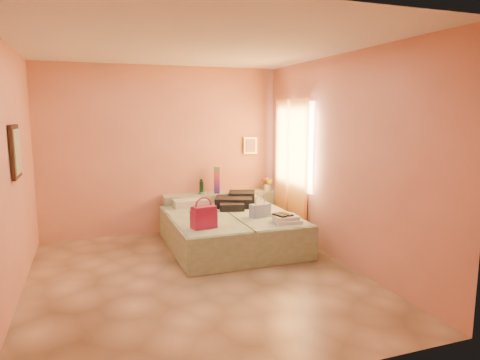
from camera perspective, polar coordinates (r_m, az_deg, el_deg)
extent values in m
plane|color=tan|center=(5.47, -5.69, -12.85)|extent=(4.50, 4.50, 0.00)
cube|color=#EA987D|center=(7.32, -10.16, 3.88)|extent=(4.00, 0.02, 2.80)
cube|color=#EA987D|center=(5.04, -28.58, 0.69)|extent=(0.02, 4.50, 2.80)
cube|color=#EA987D|center=(5.92, 13.23, 2.61)|extent=(0.02, 4.50, 2.80)
cube|color=silver|center=(5.14, -6.19, 17.52)|extent=(4.00, 4.50, 0.02)
cube|color=beige|center=(6.98, 7.54, 4.53)|extent=(0.02, 1.10, 1.40)
cube|color=#FFA43C|center=(6.87, 7.76, 1.51)|extent=(0.05, 0.55, 2.20)
cube|color=#FFA43C|center=(7.40, 5.62, 2.08)|extent=(0.05, 0.45, 2.20)
cube|color=black|center=(5.41, -27.80, 3.37)|extent=(0.04, 0.50, 0.60)
cube|color=gold|center=(7.69, 1.36, 4.63)|extent=(0.25, 0.04, 0.30)
cube|color=gray|center=(7.56, -2.43, -4.08)|extent=(2.05, 0.30, 0.65)
cube|color=#A4C09A|center=(6.44, -5.00, -7.13)|extent=(0.90, 2.00, 0.50)
cube|color=#A4C09A|center=(6.71, 2.50, -6.43)|extent=(0.90, 2.00, 0.50)
cylinder|color=#143823|center=(7.37, -5.16, -0.90)|extent=(0.07, 0.07, 0.24)
cube|color=#A6143F|center=(7.40, -3.12, -0.03)|extent=(0.12, 0.12, 0.45)
cylinder|color=#50936E|center=(7.36, -5.00, -1.75)|extent=(0.14, 0.14, 0.03)
cube|color=#2A4E2D|center=(7.52, -0.61, -1.51)|extent=(0.18, 0.14, 0.03)
cube|color=white|center=(7.70, 3.66, -0.36)|extent=(0.23, 0.23, 0.27)
cube|color=#A6143F|center=(5.76, -4.86, -4.93)|extent=(0.35, 0.24, 0.30)
cube|color=tan|center=(6.77, -5.11, -3.92)|extent=(0.34, 0.29, 0.05)
cube|color=black|center=(7.07, -0.41, -2.72)|extent=(0.83, 0.83, 0.20)
cube|color=#455EA7|center=(6.35, 2.70, -4.08)|extent=(0.32, 0.18, 0.20)
cube|color=white|center=(6.08, 6.33, -5.20)|extent=(0.38, 0.34, 0.10)
cube|color=black|center=(6.05, 5.75, -4.63)|extent=(0.23, 0.27, 0.02)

